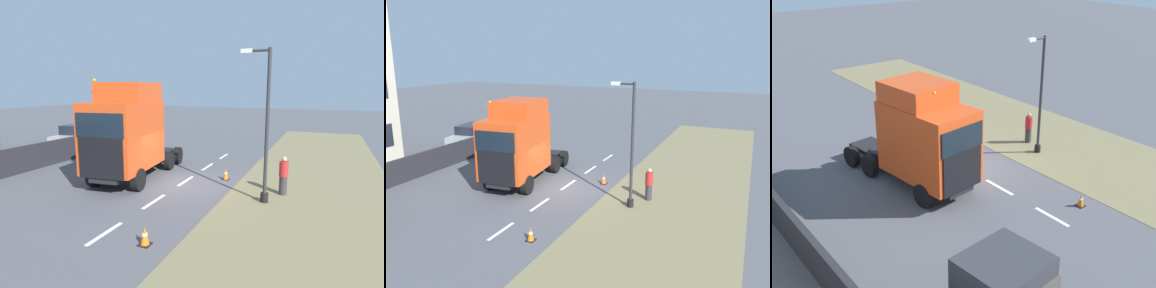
% 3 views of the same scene
% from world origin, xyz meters
% --- Properties ---
extents(ground_plane, '(120.00, 120.00, 0.00)m').
position_xyz_m(ground_plane, '(0.00, 0.00, 0.00)').
color(ground_plane, '#515156').
rests_on(ground_plane, ground).
extents(grass_verge, '(7.00, 44.00, 0.01)m').
position_xyz_m(grass_verge, '(-6.00, 0.00, 0.01)').
color(grass_verge, olive).
rests_on(grass_verge, ground).
extents(lane_markings, '(0.16, 14.60, 0.00)m').
position_xyz_m(lane_markings, '(0.00, -0.70, 0.00)').
color(lane_markings, white).
rests_on(lane_markings, ground).
extents(boundary_wall, '(0.25, 24.00, 1.45)m').
position_xyz_m(boundary_wall, '(9.00, 0.00, 0.73)').
color(boundary_wall, '#232328').
rests_on(boundary_wall, ground).
extents(lorry_cab, '(3.34, 7.80, 5.03)m').
position_xyz_m(lorry_cab, '(2.64, 0.43, 2.46)').
color(lorry_cab, black).
rests_on(lorry_cab, ground).
extents(lamp_post, '(1.28, 0.32, 6.14)m').
position_xyz_m(lamp_post, '(-4.12, 0.82, 2.83)').
color(lamp_post, black).
rests_on(lamp_post, ground).
extents(pedestrian, '(0.39, 0.39, 1.71)m').
position_xyz_m(pedestrian, '(-4.78, -0.46, 0.84)').
color(pedestrian, '#333338').
rests_on(pedestrian, ground).
extents(traffic_cone_lead, '(0.36, 0.36, 0.58)m').
position_xyz_m(traffic_cone_lead, '(-1.78, -1.75, 0.28)').
color(traffic_cone_lead, black).
rests_on(traffic_cone_lead, ground).
extents(traffic_cone_trailing, '(0.36, 0.36, 0.58)m').
position_xyz_m(traffic_cone_trailing, '(-1.59, 5.85, 0.28)').
color(traffic_cone_trailing, black).
rests_on(traffic_cone_trailing, ground).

